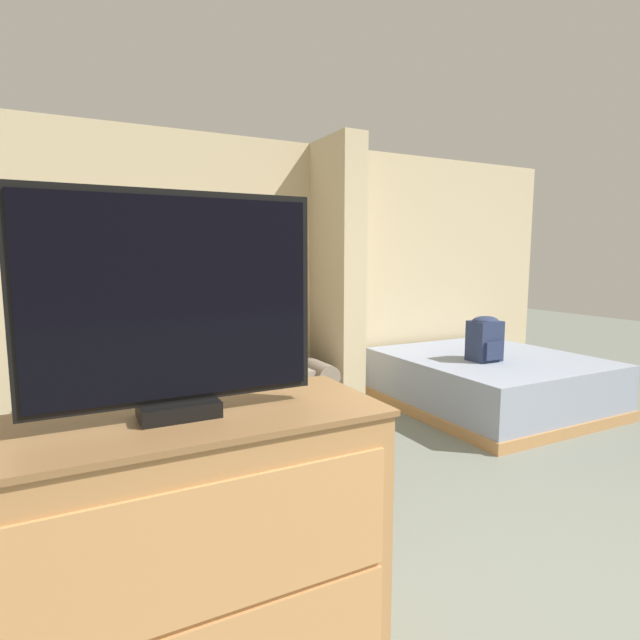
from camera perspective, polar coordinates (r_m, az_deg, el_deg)
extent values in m
cube|color=#CCB78E|center=(4.96, -6.00, 4.95)|extent=(7.25, 0.12, 2.60)
cube|color=#70644E|center=(5.11, -5.51, -9.45)|extent=(7.25, 0.02, 0.06)
cube|color=tan|center=(4.71, -12.34, 4.47)|extent=(0.63, 0.02, 0.36)
cube|color=#9E845B|center=(4.69, -12.29, 4.46)|extent=(0.56, 0.01, 0.29)
cube|color=#CCB78E|center=(4.83, 1.93, 4.92)|extent=(0.24, 0.70, 2.60)
cube|color=gray|center=(4.47, -10.47, -9.62)|extent=(1.38, 0.84, 0.42)
cube|color=gray|center=(4.67, -11.73, -3.56)|extent=(1.38, 0.20, 0.43)
cube|color=gray|center=(4.32, -20.64, -10.57)|extent=(0.19, 0.84, 0.42)
cylinder|color=gray|center=(4.26, -20.79, -7.35)|extent=(0.21, 0.84, 0.21)
cube|color=gray|center=(4.74, -1.27, -8.50)|extent=(0.19, 0.84, 0.42)
cylinder|color=gray|center=(4.68, -1.28, -5.54)|extent=(0.21, 0.84, 0.21)
cube|color=gray|center=(4.27, -14.82, -6.94)|extent=(0.67, 0.60, 0.10)
cube|color=gray|center=(4.46, -6.10, -6.12)|extent=(0.67, 0.60, 0.10)
cube|color=#B27F4C|center=(3.58, -7.53, -10.75)|extent=(0.64, 0.50, 0.04)
cylinder|color=#B27F4C|center=(3.38, -10.83, -15.65)|extent=(0.04, 0.04, 0.38)
cylinder|color=#B27F4C|center=(3.57, -1.96, -14.30)|extent=(0.04, 0.04, 0.38)
cylinder|color=#B27F4C|center=(3.76, -12.68, -13.31)|extent=(0.04, 0.04, 0.38)
cylinder|color=#B27F4C|center=(3.92, -4.62, -12.26)|extent=(0.04, 0.04, 0.38)
cube|color=#B27F4C|center=(4.28, -25.21, -6.83)|extent=(0.43, 0.43, 0.04)
cylinder|color=#B27F4C|center=(4.17, -27.51, -11.08)|extent=(0.04, 0.04, 0.49)
cylinder|color=#B27F4C|center=(4.18, -22.31, -10.75)|extent=(0.04, 0.04, 0.49)
cylinder|color=#B27F4C|center=(4.53, -27.50, -9.65)|extent=(0.04, 0.04, 0.49)
cylinder|color=#B27F4C|center=(4.54, -22.73, -9.35)|extent=(0.04, 0.04, 0.49)
cylinder|color=tan|center=(4.26, -25.27, -5.63)|extent=(0.18, 0.18, 0.15)
cylinder|color=tan|center=(4.24, -25.37, -4.00)|extent=(0.02, 0.02, 0.10)
cone|color=silver|center=(4.21, -25.49, -1.81)|extent=(0.34, 0.34, 0.23)
cube|color=#B27F4C|center=(1.88, -15.22, -25.63)|extent=(1.29, 0.51, 0.99)
cube|color=brown|center=(1.66, -15.82, -10.86)|extent=(1.31, 0.54, 0.02)
cube|color=tan|center=(1.55, -13.26, -24.58)|extent=(1.19, 0.01, 0.39)
cube|color=black|center=(1.65, -15.86, -9.70)|extent=(0.24, 0.16, 0.05)
cube|color=black|center=(1.58, -16.30, 2.41)|extent=(0.88, 0.04, 0.64)
cube|color=black|center=(1.56, -16.13, 2.35)|extent=(0.84, 0.01, 0.60)
cube|color=#B27F4C|center=(5.34, 18.69, -8.85)|extent=(1.77, 1.92, 0.10)
cube|color=#8993A8|center=(5.27, 18.81, -6.14)|extent=(1.73, 1.88, 0.42)
cube|color=white|center=(5.75, 13.70, -3.22)|extent=(1.61, 0.36, 0.10)
cube|color=#232D4C|center=(4.95, 18.29, -2.27)|extent=(0.28, 0.22, 0.38)
cube|color=#232D4C|center=(4.88, 19.29, -3.36)|extent=(0.21, 0.03, 0.17)
ellipsoid|color=#232D4C|center=(4.92, 18.38, -0.10)|extent=(0.27, 0.21, 0.09)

